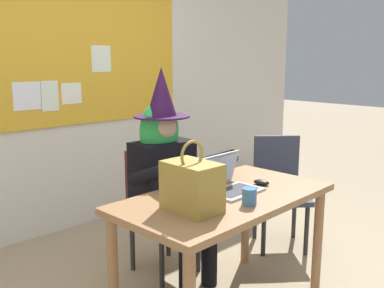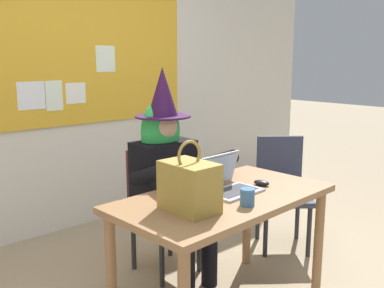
{
  "view_description": "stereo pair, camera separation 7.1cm",
  "coord_description": "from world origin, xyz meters",
  "px_view_note": "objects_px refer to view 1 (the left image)",
  "views": [
    {
      "loc": [
        -1.81,
        -1.6,
        1.53
      ],
      "look_at": [
        0.04,
        0.35,
        1.0
      ],
      "focal_mm": 40.51,
      "sensor_mm": 36.0,
      "label": 1
    },
    {
      "loc": [
        -1.75,
        -1.65,
        1.53
      ],
      "look_at": [
        0.04,
        0.35,
        1.0
      ],
      "focal_mm": 40.51,
      "sensor_mm": 36.0,
      "label": 2
    }
  ],
  "objects_px": {
    "computer_mouse": "(261,182)",
    "chair_at_desk": "(158,203)",
    "coffee_mug": "(249,197)",
    "laptop": "(229,183)",
    "chair_extra_corner": "(279,185)",
    "person_costumed": "(168,167)",
    "desk_main": "(225,211)",
    "handbag": "(192,186)"
  },
  "relations": [
    {
      "from": "computer_mouse",
      "to": "chair_at_desk",
      "type": "bearing_deg",
      "value": 94.78
    },
    {
      "from": "laptop",
      "to": "person_costumed",
      "type": "bearing_deg",
      "value": 87.83
    },
    {
      "from": "person_costumed",
      "to": "computer_mouse",
      "type": "relative_size",
      "value": 14.16
    },
    {
      "from": "chair_at_desk",
      "to": "computer_mouse",
      "type": "height_order",
      "value": "chair_at_desk"
    },
    {
      "from": "chair_at_desk",
      "to": "person_costumed",
      "type": "bearing_deg",
      "value": -0.73
    },
    {
      "from": "computer_mouse",
      "to": "chair_extra_corner",
      "type": "height_order",
      "value": "chair_extra_corner"
    },
    {
      "from": "desk_main",
      "to": "chair_extra_corner",
      "type": "distance_m",
      "value": 1.14
    },
    {
      "from": "desk_main",
      "to": "chair_extra_corner",
      "type": "height_order",
      "value": "chair_extra_corner"
    },
    {
      "from": "laptop",
      "to": "chair_extra_corner",
      "type": "bearing_deg",
      "value": 15.67
    },
    {
      "from": "desk_main",
      "to": "chair_at_desk",
      "type": "height_order",
      "value": "chair_at_desk"
    },
    {
      "from": "chair_at_desk",
      "to": "person_costumed",
      "type": "distance_m",
      "value": 0.32
    },
    {
      "from": "laptop",
      "to": "handbag",
      "type": "height_order",
      "value": "handbag"
    },
    {
      "from": "computer_mouse",
      "to": "desk_main",
      "type": "bearing_deg",
      "value": 161.95
    },
    {
      "from": "desk_main",
      "to": "laptop",
      "type": "bearing_deg",
      "value": 27.57
    },
    {
      "from": "laptop",
      "to": "handbag",
      "type": "bearing_deg",
      "value": -168.82
    },
    {
      "from": "desk_main",
      "to": "chair_extra_corner",
      "type": "relative_size",
      "value": 1.51
    },
    {
      "from": "computer_mouse",
      "to": "coffee_mug",
      "type": "relative_size",
      "value": 1.09
    },
    {
      "from": "chair_at_desk",
      "to": "chair_extra_corner",
      "type": "xyz_separation_m",
      "value": [
        1.0,
        -0.35,
        0.0
      ]
    },
    {
      "from": "chair_at_desk",
      "to": "laptop",
      "type": "relative_size",
      "value": 2.57
    },
    {
      "from": "person_costumed",
      "to": "chair_at_desk",
      "type": "bearing_deg",
      "value": -179.44
    },
    {
      "from": "chair_at_desk",
      "to": "coffee_mug",
      "type": "height_order",
      "value": "chair_at_desk"
    },
    {
      "from": "laptop",
      "to": "coffee_mug",
      "type": "relative_size",
      "value": 3.65
    },
    {
      "from": "chair_extra_corner",
      "to": "laptop",
      "type": "bearing_deg",
      "value": -31.2
    },
    {
      "from": "desk_main",
      "to": "chair_at_desk",
      "type": "distance_m",
      "value": 0.73
    },
    {
      "from": "desk_main",
      "to": "laptop",
      "type": "xyz_separation_m",
      "value": [
        0.07,
        0.04,
        0.15
      ]
    },
    {
      "from": "desk_main",
      "to": "chair_at_desk",
      "type": "relative_size",
      "value": 1.52
    },
    {
      "from": "desk_main",
      "to": "laptop",
      "type": "height_order",
      "value": "laptop"
    },
    {
      "from": "desk_main",
      "to": "person_costumed",
      "type": "relative_size",
      "value": 0.92
    },
    {
      "from": "laptop",
      "to": "coffee_mug",
      "type": "distance_m",
      "value": 0.27
    },
    {
      "from": "chair_at_desk",
      "to": "coffee_mug",
      "type": "relative_size",
      "value": 9.39
    },
    {
      "from": "chair_at_desk",
      "to": "computer_mouse",
      "type": "bearing_deg",
      "value": 19.07
    },
    {
      "from": "desk_main",
      "to": "chair_at_desk",
      "type": "bearing_deg",
      "value": 84.71
    },
    {
      "from": "desk_main",
      "to": "handbag",
      "type": "bearing_deg",
      "value": -169.17
    },
    {
      "from": "coffee_mug",
      "to": "handbag",
      "type": "bearing_deg",
      "value": 152.35
    },
    {
      "from": "laptop",
      "to": "chair_extra_corner",
      "type": "distance_m",
      "value": 1.09
    },
    {
      "from": "coffee_mug",
      "to": "desk_main",
      "type": "bearing_deg",
      "value": 79.41
    },
    {
      "from": "coffee_mug",
      "to": "computer_mouse",
      "type": "bearing_deg",
      "value": 28.14
    },
    {
      "from": "chair_at_desk",
      "to": "handbag",
      "type": "relative_size",
      "value": 2.36
    },
    {
      "from": "desk_main",
      "to": "computer_mouse",
      "type": "distance_m",
      "value": 0.34
    },
    {
      "from": "person_costumed",
      "to": "computer_mouse",
      "type": "distance_m",
      "value": 0.67
    },
    {
      "from": "desk_main",
      "to": "computer_mouse",
      "type": "xyz_separation_m",
      "value": [
        0.31,
        -0.02,
        0.12
      ]
    },
    {
      "from": "chair_at_desk",
      "to": "person_costumed",
      "type": "xyz_separation_m",
      "value": [
        -0.0,
        -0.12,
        0.29
      ]
    }
  ]
}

